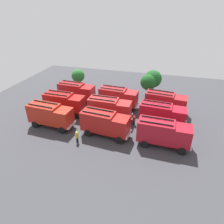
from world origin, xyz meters
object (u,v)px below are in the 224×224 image
fire_truck_8 (165,102)px  firefighter_0 (134,120)px  fire_truck_3 (64,102)px  tree_1 (148,82)px  fire_truck_7 (118,97)px  fire_truck_6 (76,91)px  tree_2 (153,79)px  firefighter_2 (63,90)px  traffic_cone_0 (136,103)px  tree_0 (78,76)px  fire_truck_2 (163,132)px  fire_truck_5 (162,114)px  firefighter_1 (77,136)px  fire_truck_0 (50,114)px  fire_truck_1 (105,123)px  fire_truck_4 (109,108)px

fire_truck_8 → firefighter_0: (-4.49, -5.56, -1.26)m
fire_truck_3 → firefighter_0: 12.58m
fire_truck_8 → tree_1: tree_1 is taller
fire_truck_7 → fire_truck_6: bearing=-178.2°
tree_2 → firefighter_2: bearing=-166.1°
firefighter_0 → traffic_cone_0: size_ratio=2.78×
firefighter_0 → tree_1: (0.72, 11.28, 2.46)m
fire_truck_3 → tree_0: bearing=103.3°
fire_truck_2 → tree_0: (-19.72, 16.17, 0.87)m
tree_0 → fire_truck_5: bearing=-29.9°
firefighter_1 → tree_0: 20.56m
fire_truck_5 → fire_truck_8: same height
fire_truck_8 → firefighter_1: (-11.34, -12.34, -1.18)m
fire_truck_0 → traffic_cone_0: fire_truck_0 is taller
fire_truck_1 → fire_truck_7: same height
fire_truck_3 → fire_truck_6: 5.14m
fire_truck_4 → tree_0: 15.59m
firefighter_2 → traffic_cone_0: size_ratio=2.90×
firefighter_1 → traffic_cone_0: size_ratio=3.00×
fire_truck_1 → traffic_cone_0: bearing=82.6°
fire_truck_5 → tree_0: 22.20m
fire_truck_1 → fire_truck_8: 12.52m
fire_truck_8 → tree_1: bearing=129.4°
fire_truck_1 → traffic_cone_0: 11.97m
fire_truck_0 → fire_truck_4: size_ratio=1.01×
traffic_cone_0 → fire_truck_8: bearing=-19.8°
tree_2 → fire_truck_7: bearing=-127.5°
fire_truck_1 → fire_truck_5: 9.23m
firefighter_1 → fire_truck_3: bearing=142.7°
fire_truck_3 → fire_truck_7: 9.78m
fire_truck_3 → firefighter_1: (5.65, -7.27, -1.18)m
fire_truck_6 → tree_2: tree_2 is taller
fire_truck_1 → tree_0: 19.63m
fire_truck_1 → fire_truck_4: bearing=103.6°
tree_1 → tree_0: bearing=177.4°
fire_truck_8 → traffic_cone_0: 6.19m
fire_truck_1 → fire_truck_4: 4.71m
fire_truck_6 → firefighter_1: (5.72, -12.41, -1.18)m
fire_truck_0 → fire_truck_8: same height
fire_truck_5 → firefighter_1: fire_truck_5 is taller
tree_0 → fire_truck_8: bearing=-18.2°
fire_truck_6 → tree_0: 6.86m
fire_truck_1 → firefighter_1: (-3.24, -2.79, -1.18)m
fire_truck_3 → tree_0: tree_0 is taller
fire_truck_5 → firefighter_0: bearing=-164.2°
tree_1 → traffic_cone_0: bearing=-115.7°
fire_truck_2 → traffic_cone_0: bearing=117.8°
traffic_cone_0 → firefighter_2: bearing=178.4°
traffic_cone_0 → fire_truck_5: bearing=-51.6°
firefighter_2 → fire_truck_0: bearing=144.6°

